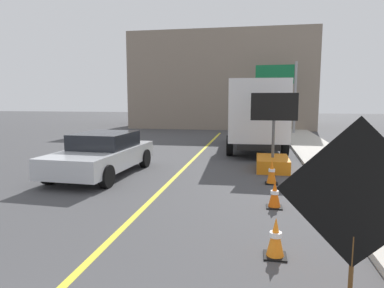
# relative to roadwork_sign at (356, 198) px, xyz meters

# --- Properties ---
(lane_center_stripe) EXTENTS (0.14, 36.00, 0.01)m
(lane_center_stripe) POSITION_rel_roadwork_sign_xyz_m (-3.55, 3.08, -1.47)
(lane_center_stripe) COLOR yellow
(lane_center_stripe) RESTS_ON ground
(roadwork_sign) EXTENTS (1.62, 0.23, 2.33)m
(roadwork_sign) POSITION_rel_roadwork_sign_xyz_m (0.00, 0.00, 0.00)
(roadwork_sign) COLOR #593819
(roadwork_sign) RESTS_ON ground
(arrow_board_trailer) EXTENTS (1.60, 1.80, 2.70)m
(arrow_board_trailer) POSITION_rel_roadwork_sign_xyz_m (-0.42, 8.44, -0.99)
(arrow_board_trailer) COLOR orange
(arrow_board_trailer) RESTS_ON ground
(box_truck) EXTENTS (2.90, 7.22, 3.30)m
(box_truck) POSITION_rel_roadwork_sign_xyz_m (-1.05, 13.23, 0.32)
(box_truck) COLOR black
(box_truck) RESTS_ON ground
(pickup_car) EXTENTS (2.23, 4.65, 1.38)m
(pickup_car) POSITION_rel_roadwork_sign_xyz_m (-6.00, 6.68, -0.77)
(pickup_car) COLOR silver
(pickup_car) RESTS_ON ground
(highway_guide_sign) EXTENTS (2.79, 0.28, 5.00)m
(highway_guide_sign) POSITION_rel_roadwork_sign_xyz_m (0.81, 20.74, 1.95)
(highway_guide_sign) COLOR gray
(highway_guide_sign) RESTS_ON ground
(far_building_block) EXTENTS (15.23, 9.99, 7.95)m
(far_building_block) POSITION_rel_roadwork_sign_xyz_m (-3.95, 28.48, 2.51)
(far_building_block) COLOR gray
(far_building_block) RESTS_ON ground
(traffic_cone_near_sign) EXTENTS (0.36, 0.36, 0.65)m
(traffic_cone_near_sign) POSITION_rel_roadwork_sign_xyz_m (-0.70, 1.58, -1.15)
(traffic_cone_near_sign) COLOR black
(traffic_cone_near_sign) RESTS_ON ground
(traffic_cone_mid_lane) EXTENTS (0.36, 0.36, 0.64)m
(traffic_cone_mid_lane) POSITION_rel_roadwork_sign_xyz_m (-0.58, 4.12, -1.16)
(traffic_cone_mid_lane) COLOR black
(traffic_cone_mid_lane) RESTS_ON ground
(traffic_cone_far_lane) EXTENTS (0.36, 0.36, 0.72)m
(traffic_cone_far_lane) POSITION_rel_roadwork_sign_xyz_m (-0.54, 6.38, -1.12)
(traffic_cone_far_lane) COLOR black
(traffic_cone_far_lane) RESTS_ON ground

